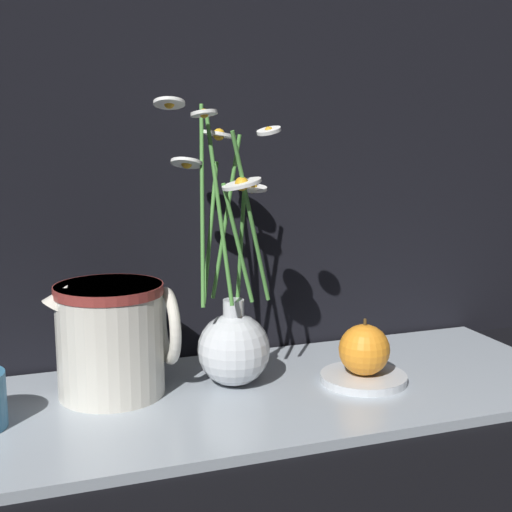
# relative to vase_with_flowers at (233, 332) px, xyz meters

# --- Properties ---
(ground_plane) EXTENTS (6.00, 6.00, 0.00)m
(ground_plane) POSITION_rel_vase_with_flowers_xyz_m (0.03, -0.03, -0.08)
(ground_plane) COLOR black
(shelf) EXTENTS (0.83, 0.32, 0.01)m
(shelf) POSITION_rel_vase_with_flowers_xyz_m (0.03, -0.03, -0.08)
(shelf) COLOR #9EA8B2
(shelf) RESTS_ON ground_plane
(vase_with_flowers) EXTENTS (0.14, 0.14, 0.36)m
(vase_with_flowers) POSITION_rel_vase_with_flowers_xyz_m (0.00, 0.00, 0.00)
(vase_with_flowers) COLOR silver
(vase_with_flowers) RESTS_ON shelf
(ceramic_pitcher) EXTENTS (0.16, 0.13, 0.15)m
(ceramic_pitcher) POSITION_rel_vase_with_flowers_xyz_m (-0.15, 0.02, 0.01)
(ceramic_pitcher) COLOR beige
(ceramic_pitcher) RESTS_ON shelf
(saucer_plate) EXTENTS (0.11, 0.11, 0.01)m
(saucer_plate) POSITION_rel_vase_with_flowers_xyz_m (0.16, -0.05, -0.06)
(saucer_plate) COLOR silver
(saucer_plate) RESTS_ON shelf
(orange_fruit) EXTENTS (0.07, 0.07, 0.07)m
(orange_fruit) POSITION_rel_vase_with_flowers_xyz_m (0.16, -0.05, -0.03)
(orange_fruit) COLOR orange
(orange_fruit) RESTS_ON saucer_plate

